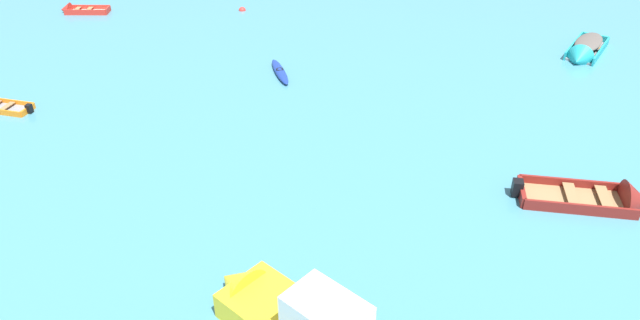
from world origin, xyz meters
name	(u,v)px	position (x,y,z in m)	size (l,w,h in m)	color
rowboat_red_midfield_left	(76,10)	(-17.25, 35.90, 0.15)	(3.04, 1.27, 0.87)	beige
kayak_deep_blue_far_back	(280,71)	(-3.02, 28.65, 0.14)	(1.63, 2.94, 0.29)	navy
rowboat_maroon_near_right	(611,200)	(10.14, 19.70, 0.19)	(4.53, 1.69, 1.43)	#99754C
rowboat_turquoise_midfield_right	(584,50)	(12.25, 32.91, 0.34)	(3.03, 4.27, 1.34)	gray
mooring_buoy_far_field	(242,10)	(-7.15, 37.69, 0.00)	(0.44, 0.44, 0.44)	red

